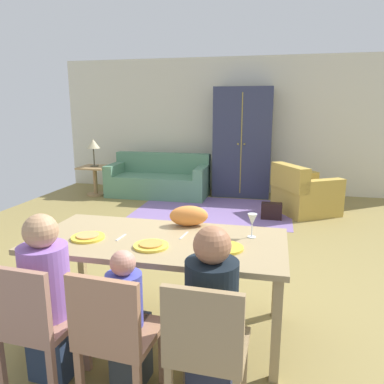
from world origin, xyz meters
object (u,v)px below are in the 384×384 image
(wine_glass, at_px, (252,221))
(armchair, at_px, (304,194))
(plate_near_child, at_px, (151,246))
(dining_table, at_px, (159,247))
(person_woman, at_px, (212,323))
(handbag, at_px, (272,211))
(dining_chair_child, at_px, (115,332))
(side_table, at_px, (95,176))
(person_man, at_px, (51,303))
(armoire, at_px, (243,143))
(table_lamp, at_px, (93,145))
(cat, at_px, (189,216))
(couch, at_px, (159,180))
(dining_chair_man, at_px, (33,320))
(person_child, at_px, (128,325))
(plate_near_man, at_px, (88,237))
(dining_chair_woman, at_px, (206,345))
(plate_near_woman, at_px, (226,248))

(wine_glass, distance_m, armchair, 3.62)
(plate_near_child, bearing_deg, dining_table, 90.00)
(person_woman, height_order, handbag, person_woman)
(dining_chair_child, bearing_deg, wine_glass, 55.24)
(dining_table, bearing_deg, dining_chair_child, -90.41)
(armchair, xyz_separation_m, handbag, (-0.50, -0.47, -0.19))
(side_table, bearing_deg, person_man, -65.76)
(armoire, bearing_deg, handbag, -67.99)
(table_lamp, bearing_deg, armoire, 12.59)
(person_woman, distance_m, cat, 1.11)
(armoire, height_order, table_lamp, armoire)
(person_woman, xyz_separation_m, couch, (-1.94, 5.02, -0.21))
(dining_chair_man, bearing_deg, dining_chair_child, 0.01)
(couch, bearing_deg, cat, -68.78)
(table_lamp, bearing_deg, dining_table, -57.15)
(plate_near_child, relative_size, person_child, 0.27)
(plate_near_man, relative_size, armchair, 0.21)
(person_man, xyz_separation_m, person_child, (0.52, -0.01, -0.08))
(plate_near_child, distance_m, couch, 4.80)
(person_child, distance_m, table_lamp, 5.49)
(wine_glass, relative_size, table_lamp, 0.34)
(dining_chair_woman, bearing_deg, wine_glass, 80.65)
(plate_near_man, xyz_separation_m, person_man, (0.00, -0.52, -0.26))
(plate_near_woman, bearing_deg, person_man, -152.71)
(dining_chair_woman, height_order, cat, cat)
(person_man, xyz_separation_m, dining_chair_child, (0.51, -0.18, -0.02))
(couch, xyz_separation_m, armchair, (2.73, -0.69, 0.02))
(plate_near_man, distance_m, dining_chair_man, 0.75)
(wine_glass, height_order, dining_chair_man, wine_glass)
(plate_near_man, bearing_deg, couch, 101.22)
(table_lamp, bearing_deg, plate_near_man, -63.22)
(dining_chair_child, bearing_deg, person_woman, 18.33)
(plate_near_woman, bearing_deg, armchair, 78.18)
(dining_chair_man, distance_m, side_table, 5.38)
(plate_near_man, xyz_separation_m, armoire, (0.71, 4.88, 0.28))
(plate_near_child, bearing_deg, person_woman, -41.18)
(plate_near_man, distance_m, person_man, 0.58)
(person_woman, bearing_deg, armchair, 79.62)
(dining_chair_woman, bearing_deg, table_lamp, 122.81)
(dining_chair_child, relative_size, cat, 2.72)
(side_table, bearing_deg, dining_chair_man, -66.59)
(dining_table, bearing_deg, person_woman, -50.64)
(plate_near_child, xyz_separation_m, person_woman, (0.52, -0.46, -0.26))
(dining_table, xyz_separation_m, cat, (0.15, 0.35, 0.15))
(wine_glass, height_order, couch, wine_glass)
(couch, bearing_deg, plate_near_child, -72.77)
(dining_chair_man, relative_size, dining_chair_child, 1.00)
(dining_table, relative_size, plate_near_child, 7.58)
(person_woman, bearing_deg, dining_chair_man, -170.52)
(plate_near_man, height_order, person_man, person_man)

